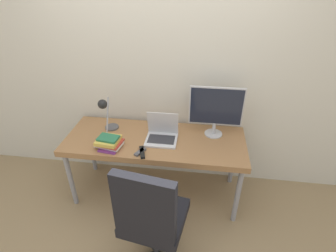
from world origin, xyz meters
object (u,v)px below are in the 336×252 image
(monitor, at_px, (216,109))
(office_chair, at_px, (151,216))
(laptop, at_px, (162,134))
(book_stack, at_px, (109,142))
(desk_lamp, at_px, (106,112))
(game_controller, at_px, (109,146))

(monitor, relative_size, office_chair, 0.49)
(laptop, height_order, book_stack, laptop)
(desk_lamp, bearing_deg, game_controller, -70.23)
(laptop, bearing_deg, book_stack, -156.76)
(laptop, bearing_deg, desk_lamp, 177.20)
(monitor, distance_m, game_controller, 1.09)
(desk_lamp, bearing_deg, office_chair, -55.09)
(monitor, distance_m, book_stack, 1.08)
(laptop, bearing_deg, monitor, 17.42)
(monitor, relative_size, desk_lamp, 1.28)
(office_chair, bearing_deg, monitor, 65.12)
(monitor, bearing_deg, office_chair, -114.88)
(laptop, distance_m, book_stack, 0.52)
(book_stack, bearing_deg, office_chair, -50.82)
(laptop, bearing_deg, office_chair, -86.89)
(book_stack, height_order, game_controller, book_stack)
(desk_lamp, distance_m, office_chair, 1.13)
(book_stack, distance_m, game_controller, 0.04)
(monitor, height_order, game_controller, monitor)
(desk_lamp, height_order, office_chair, desk_lamp)
(laptop, distance_m, game_controller, 0.52)
(monitor, bearing_deg, desk_lamp, -172.94)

